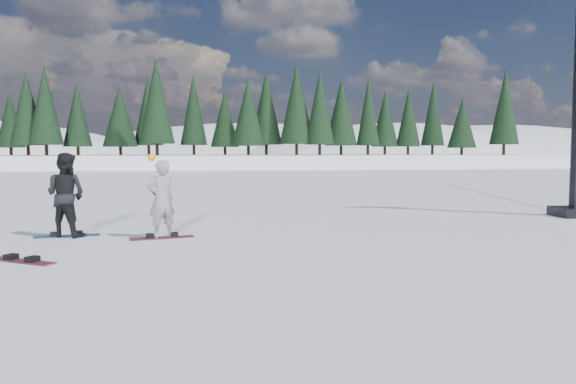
% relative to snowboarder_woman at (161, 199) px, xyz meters
% --- Properties ---
extents(ground, '(420.00, 420.00, 0.00)m').
position_rel_snowboarder_woman_xyz_m(ground, '(-1.82, -1.78, -0.95)').
color(ground, white).
rests_on(ground, ground).
extents(alpine_backdrop, '(412.50, 227.00, 53.20)m').
position_rel_snowboarder_woman_xyz_m(alpine_backdrop, '(-13.55, 187.38, -14.92)').
color(alpine_backdrop, white).
rests_on(alpine_backdrop, ground).
extents(snowboarder_woman, '(0.82, 0.74, 2.02)m').
position_rel_snowboarder_woman_xyz_m(snowboarder_woman, '(0.00, 0.00, 0.00)').
color(snowboarder_woman, '#9A999E').
rests_on(snowboarder_woman, ground).
extents(snowboarder_man, '(1.21, 1.08, 2.04)m').
position_rel_snowboarder_woman_xyz_m(snowboarder_man, '(-2.32, 0.62, 0.08)').
color(snowboarder_man, black).
rests_on(snowboarder_man, ground).
extents(snowboard_woman, '(1.52, 0.61, 0.03)m').
position_rel_snowboarder_woman_xyz_m(snowboard_woman, '(0.00, 0.00, -0.93)').
color(snowboard_woman, maroon).
rests_on(snowboard_woman, ground).
extents(snowboard_man, '(1.53, 0.55, 0.03)m').
position_rel_snowboarder_woman_xyz_m(snowboard_man, '(-2.32, 0.62, -0.93)').
color(snowboard_man, '#19528B').
rests_on(snowboard_man, ground).
extents(snowboard_loose_b, '(1.41, 1.04, 0.03)m').
position_rel_snowboarder_woman_xyz_m(snowboard_loose_b, '(-2.41, -2.49, -0.93)').
color(snowboard_loose_b, maroon).
rests_on(snowboard_loose_b, ground).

